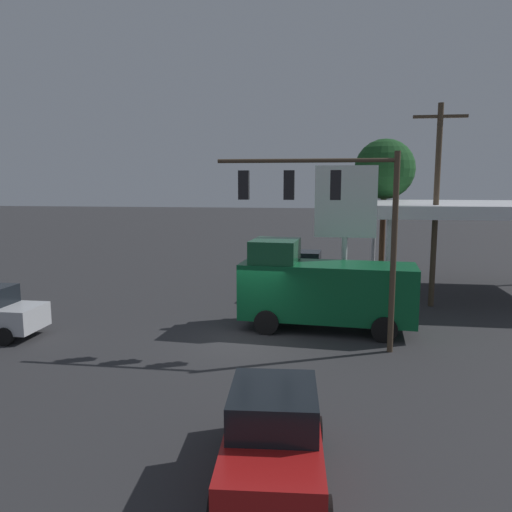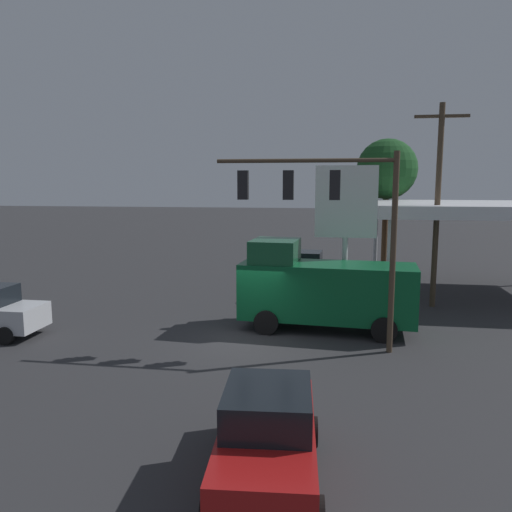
# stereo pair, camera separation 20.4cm
# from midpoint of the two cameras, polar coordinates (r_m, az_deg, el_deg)

# --- Properties ---
(ground_plane) EXTENTS (200.00, 200.00, 0.00)m
(ground_plane) POSITION_cam_midpoint_polar(r_m,az_deg,el_deg) (18.77, -1.20, -9.71)
(ground_plane) COLOR #2D2D30
(traffic_signal_assembly) EXTENTS (6.14, 0.43, 6.87)m
(traffic_signal_assembly) POSITION_cam_midpoint_polar(r_m,az_deg,el_deg) (17.22, 7.85, 5.77)
(traffic_signal_assembly) COLOR #473828
(traffic_signal_assembly) RESTS_ON ground
(utility_pole) EXTENTS (2.40, 0.26, 9.40)m
(utility_pole) POSITION_cam_midpoint_polar(r_m,az_deg,el_deg) (24.65, 19.66, 5.92)
(utility_pole) COLOR #473828
(utility_pole) RESTS_ON ground
(gas_station_canopy) EXTENTS (11.27, 8.90, 4.81)m
(gas_station_canopy) POSITION_cam_midpoint_polar(r_m,az_deg,el_deg) (28.28, 24.15, 4.88)
(gas_station_canopy) COLOR silver
(gas_station_canopy) RESTS_ON ground
(price_sign) EXTENTS (2.58, 0.27, 6.54)m
(price_sign) POSITION_cam_midpoint_polar(r_m,az_deg,el_deg) (21.37, 9.92, 5.36)
(price_sign) COLOR silver
(price_sign) RESTS_ON ground
(delivery_truck) EXTENTS (6.95, 2.96, 3.58)m
(delivery_truck) POSITION_cam_midpoint_polar(r_m,az_deg,el_deg) (19.96, 7.30, -3.64)
(delivery_truck) COLOR #0C592D
(delivery_truck) RESTS_ON ground
(pickup_parked) EXTENTS (2.51, 5.31, 2.40)m
(pickup_parked) POSITION_cam_midpoint_polar(r_m,az_deg,el_deg) (26.20, 5.19, -2.04)
(pickup_parked) COLOR black
(pickup_parked) RESTS_ON ground
(sedan_waiting) EXTENTS (2.31, 4.52, 1.93)m
(sedan_waiting) POSITION_cam_midpoint_polar(r_m,az_deg,el_deg) (10.30, 1.40, -19.86)
(sedan_waiting) COLOR maroon
(sedan_waiting) RESTS_ON ground
(street_tree) EXTENTS (3.76, 3.76, 8.56)m
(street_tree) POSITION_cam_midpoint_polar(r_m,az_deg,el_deg) (32.71, 14.32, 9.51)
(street_tree) COLOR #4C331E
(street_tree) RESTS_ON ground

